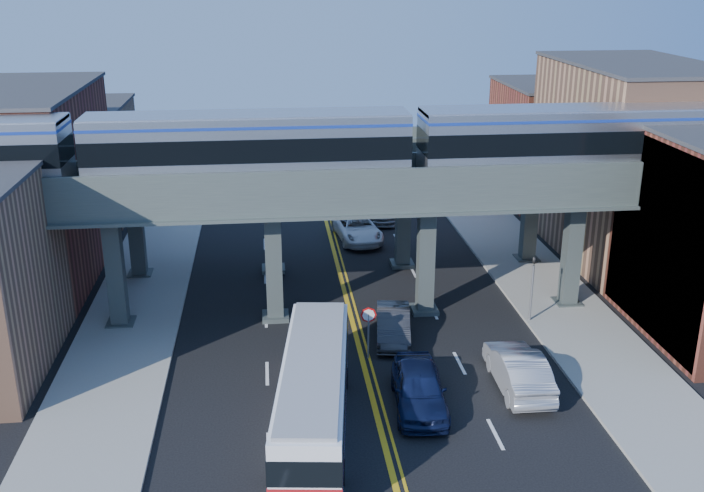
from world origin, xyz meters
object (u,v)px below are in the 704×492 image
Objects in this scene: car_lane_b at (393,325)px; stop_sign at (368,324)px; car_lane_a at (419,388)px; car_lane_d at (381,208)px; car_lane_c at (357,228)px; traffic_signal at (532,282)px; car_parked_curb at (518,369)px; transit_train at (249,146)px; transit_bus at (314,395)px.

stop_sign is at bearing -120.46° from car_lane_b.
car_lane_a is 26.52m from car_lane_d.
car_lane_b is 15.40m from car_lane_c.
traffic_signal reaches higher than car_lane_b.
stop_sign is 4.92m from car_lane_a.
car_lane_c is at bearing 94.70° from car_lane_a.
transit_train is at bearing -35.17° from car_parked_curb.
car_lane_c is (6.81, 12.30, -8.53)m from transit_train.
stop_sign reaches higher than car_lane_a.
traffic_signal is 0.74× the size of car_lane_d.
car_parked_curb is (9.13, 2.26, -0.62)m from transit_bus.
transit_bus is 2.12× the size of car_lane_d.
car_parked_curb is at bearing -40.79° from car_lane_b.
car_lane_b is (6.81, -3.11, -8.55)m from transit_train.
car_lane_a is 0.96× the size of car_lane_d.
transit_bus is 2.15× the size of car_parked_curb.
transit_train is at bearing 130.17° from car_lane_a.
car_lane_c is at bearing -76.09° from car_parked_curb.
car_lane_a is at bearing -68.83° from transit_bus.
car_lane_a reaches higher than car_lane_c.
transit_train is 4.18× the size of transit_bus.
stop_sign is 0.56× the size of car_lane_b.
transit_train is 16.44m from car_lane_c.
car_parked_curb is at bearing -69.17° from transit_bus.
car_lane_d is (2.34, 4.53, 0.00)m from car_lane_c.
stop_sign is at bearing 113.25° from car_lane_a.
transit_bus reaches higher than car_lane_a.
stop_sign is 7.16m from car_parked_curb.
car_lane_a is 4.78m from car_parked_curb.
car_lane_a reaches higher than car_lane_b.
car_lane_d is 1.02× the size of car_parked_curb.
car_lane_c is at bearing 61.00° from transit_train.
traffic_signal is 10.66m from car_lane_a.
car_parked_curb is (11.51, -8.47, -8.43)m from transit_train.
stop_sign reaches higher than car_lane_c.
transit_train is 10.51m from stop_sign.
car_lane_c is (-7.40, 14.30, -1.50)m from traffic_signal.
car_lane_a is at bearing -134.07° from traffic_signal.
car_lane_c is at bearing -110.32° from car_lane_d.
transit_train is 11.87× the size of traffic_signal.
transit_bus is 28.39m from car_lane_d.
car_lane_b is 0.85× the size of car_lane_d.
transit_bus reaches higher than stop_sign.
car_lane_a is (-7.35, -7.59, -1.40)m from traffic_signal.
car_lane_b is at bearing 95.03° from car_lane_a.
car_lane_b is at bearing 51.59° from stop_sign.
transit_train is 15.98m from traffic_signal.
traffic_signal is at bearing -46.67° from transit_bus.
transit_train is 13.48m from transit_bus.
car_parked_curb is (4.70, -20.76, 0.09)m from car_lane_c.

